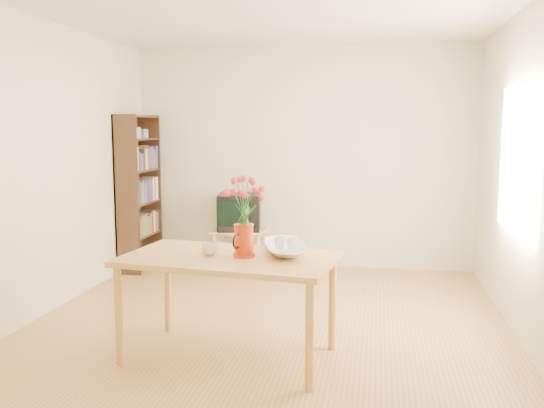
% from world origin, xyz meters
% --- Properties ---
extents(room, '(4.50, 4.50, 4.50)m').
position_xyz_m(room, '(0.03, 0.00, 1.30)').
color(room, '#A8773B').
rests_on(room, ground).
extents(table, '(1.57, 1.01, 0.75)m').
position_xyz_m(table, '(-0.14, -0.65, 0.67)').
color(table, '#BE8241').
rests_on(table, ground).
extents(tv_stand, '(0.60, 0.45, 0.46)m').
position_xyz_m(tv_stand, '(-0.70, 1.97, 0.39)').
color(tv_stand, tan).
rests_on(tv_stand, ground).
extents(bookshelf, '(0.28, 0.70, 1.80)m').
position_xyz_m(bookshelf, '(-1.85, 1.75, 0.84)').
color(bookshelf, '#301C10').
rests_on(bookshelf, ground).
extents(pitcher, '(0.15, 0.22, 0.24)m').
position_xyz_m(pitcher, '(-0.03, -0.66, 0.86)').
color(pitcher, '#BC310B').
rests_on(pitcher, table).
extents(flowers, '(0.27, 0.27, 0.38)m').
position_xyz_m(flowers, '(-0.03, -0.66, 1.16)').
color(flowers, '#EE3841').
rests_on(flowers, pitcher).
extents(mug, '(0.13, 0.13, 0.09)m').
position_xyz_m(mug, '(-0.28, -0.65, 0.80)').
color(mug, white).
rests_on(mug, table).
extents(bowl, '(0.53, 0.53, 0.41)m').
position_xyz_m(bowl, '(0.24, -0.49, 0.95)').
color(bowl, white).
rests_on(bowl, table).
extents(teacup_a, '(0.10, 0.10, 0.07)m').
position_xyz_m(teacup_a, '(0.20, -0.49, 0.92)').
color(teacup_a, white).
rests_on(teacup_a, bowl).
extents(teacup_b, '(0.09, 0.09, 0.06)m').
position_xyz_m(teacup_b, '(0.28, -0.47, 0.91)').
color(teacup_b, white).
rests_on(teacup_b, bowl).
extents(television, '(0.55, 0.52, 0.42)m').
position_xyz_m(television, '(-0.70, 1.98, 0.67)').
color(television, black).
rests_on(television, tv_stand).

